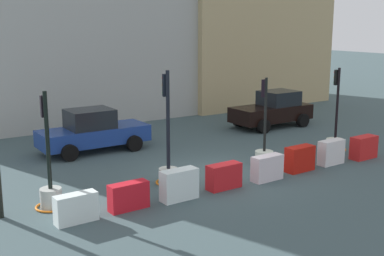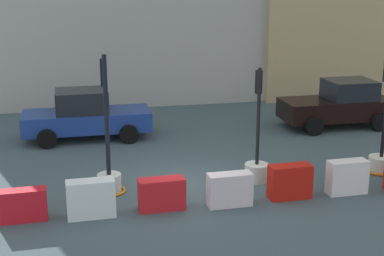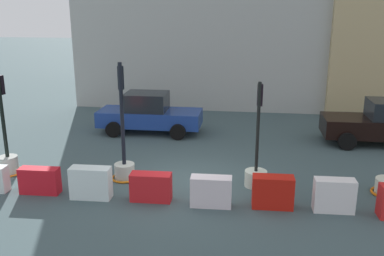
{
  "view_description": "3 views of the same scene",
  "coord_description": "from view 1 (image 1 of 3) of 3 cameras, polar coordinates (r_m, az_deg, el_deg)",
  "views": [
    {
      "loc": [
        -9.89,
        -13.24,
        5.13
      ],
      "look_at": [
        -0.91,
        0.42,
        1.63
      ],
      "focal_mm": 47.08,
      "sensor_mm": 36.0,
      "label": 1
    },
    {
      "loc": [
        -2.74,
        -13.91,
        5.61
      ],
      "look_at": [
        0.33,
        0.7,
        1.45
      ],
      "focal_mm": 52.8,
      "sensor_mm": 36.0,
      "label": 2
    },
    {
      "loc": [
        1.81,
        -11.85,
        5.18
      ],
      "look_at": [
        0.14,
        -0.15,
        1.81
      ],
      "focal_mm": 39.84,
      "sensor_mm": 36.0,
      "label": 3
    }
  ],
  "objects": [
    {
      "name": "construction_barrier_0",
      "position": [
        13.49,
        -13.0,
        -8.84
      ],
      "size": [
        1.12,
        0.42,
        0.77
      ],
      "color": "white",
      "rests_on": "ground_plane"
    },
    {
      "name": "construction_barrier_6",
      "position": [
        18.97,
        15.48,
        -2.66
      ],
      "size": [
        1.06,
        0.45,
        0.89
      ],
      "color": "white",
      "rests_on": "ground_plane"
    },
    {
      "name": "traffic_light_1",
      "position": [
        16.14,
        -2.7,
        -4.13
      ],
      "size": [
        0.84,
        0.84,
        3.63
      ],
      "color": "silver",
      "rests_on": "ground_plane"
    },
    {
      "name": "traffic_light_2",
      "position": [
        18.48,
        8.17,
        -2.36
      ],
      "size": [
        0.66,
        0.66,
        3.16
      ],
      "color": "silver",
      "rests_on": "ground_plane"
    },
    {
      "name": "car_blue_estate",
      "position": [
        20.38,
        -11.17,
        -0.39
      ],
      "size": [
        4.35,
        2.03,
        1.72
      ],
      "color": "navy",
      "rests_on": "ground_plane"
    },
    {
      "name": "construction_barrier_2",
      "position": [
        14.72,
        -1.46,
        -6.45
      ],
      "size": [
        1.14,
        0.47,
        0.91
      ],
      "color": "white",
      "rests_on": "ground_plane"
    },
    {
      "name": "traffic_light_3",
      "position": [
        21.08,
        15.9,
        -1.17
      ],
      "size": [
        0.9,
        0.9,
        3.32
      ],
      "color": "silver",
      "rests_on": "ground_plane"
    },
    {
      "name": "traffic_light_0",
      "position": [
        14.62,
        -15.76,
        -6.52
      ],
      "size": [
        0.9,
        0.9,
        3.29
      ],
      "color": "#A9AEA8",
      "rests_on": "ground_plane"
    },
    {
      "name": "construction_barrier_5",
      "position": [
        17.85,
        12.11,
        -3.43
      ],
      "size": [
        1.1,
        0.49,
        0.88
      ],
      "color": "red",
      "rests_on": "ground_plane"
    },
    {
      "name": "construction_barrier_1",
      "position": [
        14.12,
        -7.19,
        -7.67
      ],
      "size": [
        1.14,
        0.43,
        0.76
      ],
      "color": "red",
      "rests_on": "ground_plane"
    },
    {
      "name": "construction_barrier_4",
      "position": [
        16.66,
        8.51,
        -4.5
      ],
      "size": [
        1.11,
        0.46,
        0.83
      ],
      "color": "silver",
      "rests_on": "ground_plane"
    },
    {
      "name": "ground_plane",
      "position": [
        17.3,
        3.31,
        -5.19
      ],
      "size": [
        120.0,
        120.0,
        0.0
      ],
      "primitive_type": "plane",
      "color": "#3D5054"
    },
    {
      "name": "construction_barrier_7",
      "position": [
        20.13,
        18.88,
        -2.09
      ],
      "size": [
        1.13,
        0.51,
        0.86
      ],
      "color": "red",
      "rests_on": "ground_plane"
    },
    {
      "name": "construction_barrier_3",
      "position": [
        15.73,
        3.64,
        -5.48
      ],
      "size": [
        1.14,
        0.48,
        0.79
      ],
      "color": "red",
      "rests_on": "ground_plane"
    },
    {
      "name": "car_black_sedan",
      "position": [
        25.05,
        9.15,
        2.06
      ],
      "size": [
        4.14,
        2.12,
        1.74
      ],
      "color": "black",
      "rests_on": "ground_plane"
    }
  ]
}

